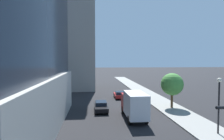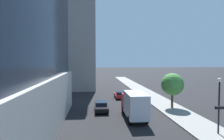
% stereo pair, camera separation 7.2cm
% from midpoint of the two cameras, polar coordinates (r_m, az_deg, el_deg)
% --- Properties ---
extents(sidewalk, '(4.38, 120.00, 0.15)m').
position_cam_midpoint_polar(sidewalk, '(26.73, 21.22, -13.20)').
color(sidewalk, gray).
rests_on(sidewalk, ground).
extents(construction_building, '(16.00, 13.86, 40.43)m').
position_cam_midpoint_polar(construction_building, '(52.59, -13.69, 12.93)').
color(construction_building, '#9E9B93').
rests_on(construction_building, ground).
extents(street_lamp, '(0.44, 0.44, 5.54)m').
position_cam_midpoint_polar(street_lamp, '(21.57, 29.33, -7.06)').
color(street_lamp, black).
rests_on(street_lamp, sidewalk).
extents(street_tree, '(3.41, 3.41, 5.31)m').
position_cam_midpoint_polar(street_tree, '(30.59, 17.50, -4.12)').
color(street_tree, brown).
rests_on(street_tree, sidewalk).
extents(car_black, '(1.89, 4.75, 1.35)m').
position_cam_midpoint_polar(car_black, '(28.44, -3.39, -10.77)').
color(car_black, black).
rests_on(car_black, ground).
extents(car_red, '(1.82, 4.08, 1.40)m').
position_cam_midpoint_polar(car_red, '(37.48, 2.12, -7.42)').
color(car_red, red).
rests_on(car_red, ground).
extents(box_truck, '(2.30, 6.74, 3.46)m').
position_cam_midpoint_polar(box_truck, '(24.44, 6.57, -10.09)').
color(box_truck, '#B21E1E').
rests_on(box_truck, ground).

